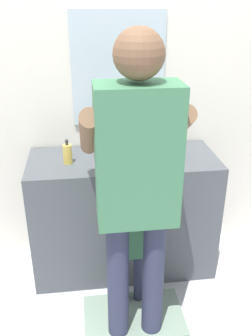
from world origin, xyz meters
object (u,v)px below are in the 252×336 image
(child_toddler, at_px, (131,238))
(soap_bottle, at_px, (67,154))
(toothbrush_cup, at_px, (175,149))
(adult_parent, at_px, (137,175))

(child_toddler, bearing_deg, soap_bottle, 135.56)
(soap_bottle, relative_size, child_toddler, 0.19)
(child_toddler, bearing_deg, toothbrush_cup, 47.09)
(adult_parent, bearing_deg, toothbrush_cup, 59.63)
(child_toddler, distance_m, adult_parent, 0.60)
(toothbrush_cup, height_order, adult_parent, adult_parent)
(soap_bottle, distance_m, adult_parent, 0.71)
(toothbrush_cup, xyz_separation_m, child_toddler, (-0.36, -0.38, -0.43))
(toothbrush_cup, bearing_deg, soap_bottle, -178.64)
(child_toddler, relative_size, adult_parent, 0.48)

